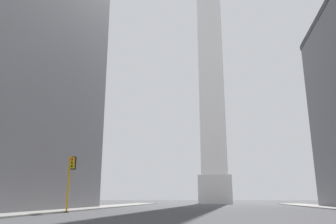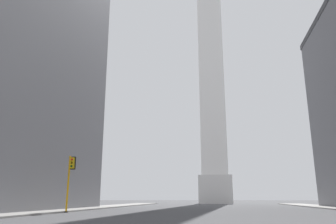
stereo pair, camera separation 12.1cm
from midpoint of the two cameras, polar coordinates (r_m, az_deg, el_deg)
name	(u,v)px [view 2 (the right image)]	position (r m, az deg, el deg)	size (l,w,h in m)	color
sidewalk_left	(45,211)	(36.99, -20.50, -15.90)	(5.00, 99.92, 0.15)	gray
obelisk	(211,58)	(93.87, 7.51, 9.26)	(8.23, 8.23, 82.09)	silver
traffic_light_mid_left	(70,175)	(35.13, -16.59, -10.44)	(0.78, 0.50, 5.56)	orange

